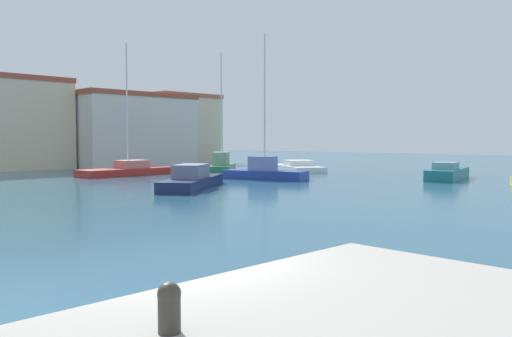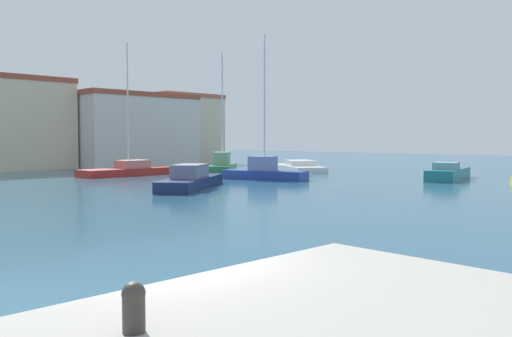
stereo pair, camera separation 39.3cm
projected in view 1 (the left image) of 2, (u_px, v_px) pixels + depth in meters
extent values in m
plane|color=#285670|center=(180.00, 187.00, 33.06)|extent=(160.00, 160.00, 0.00)
cylinder|color=#38332D|center=(169.00, 313.00, 5.14)|extent=(0.22, 0.22, 0.38)
sphere|color=#38332D|center=(169.00, 294.00, 5.13)|extent=(0.23, 0.23, 0.23)
cube|color=#B22823|center=(128.00, 172.00, 44.07)|extent=(8.44, 2.93, 0.58)
cube|color=#C4716E|center=(132.00, 164.00, 44.33)|extent=(2.49, 1.92, 0.66)
cylinder|color=silver|center=(127.00, 106.00, 43.77)|extent=(0.12, 0.12, 10.19)
cube|color=#233D93|center=(265.00, 175.00, 39.46)|extent=(3.65, 6.58, 0.67)
cube|color=#6E7DB1|center=(263.00, 163.00, 39.48)|extent=(1.80, 2.14, 1.04)
cylinder|color=silver|center=(265.00, 103.00, 39.17)|extent=(0.12, 0.12, 9.91)
cube|color=#19234C|center=(193.00, 183.00, 32.60)|extent=(7.66, 6.35, 0.64)
cube|color=slate|center=(191.00, 171.00, 32.24)|extent=(3.21, 2.95, 0.82)
cube|color=#28703D|center=(222.00, 169.00, 47.20)|extent=(6.64, 6.35, 0.73)
cube|color=gray|center=(221.00, 158.00, 46.59)|extent=(2.76, 2.69, 1.11)
cylinder|color=silver|center=(221.00, 109.00, 46.91)|extent=(0.12, 0.12, 9.74)
cube|color=#1E707A|center=(448.00, 174.00, 39.75)|extent=(7.30, 3.72, 0.79)
cube|color=#6B9CA2|center=(446.00, 166.00, 38.98)|extent=(2.42, 2.03, 0.50)
cube|color=white|center=(297.00, 168.00, 50.44)|extent=(6.65, 8.54, 0.50)
cube|color=silver|center=(299.00, 163.00, 49.94)|extent=(3.21, 3.20, 0.51)
cube|color=beige|center=(15.00, 126.00, 52.37)|extent=(9.11, 6.95, 8.46)
cube|color=#9E4733|center=(14.00, 80.00, 52.12)|extent=(9.29, 7.09, 0.50)
cube|color=beige|center=(131.00, 132.00, 58.31)|extent=(12.84, 6.94, 7.38)
cube|color=#9E4733|center=(131.00, 96.00, 58.09)|extent=(13.10, 7.08, 0.50)
cube|color=beige|center=(178.00, 131.00, 67.19)|extent=(8.87, 6.84, 8.01)
cube|color=#B25B42|center=(178.00, 97.00, 66.96)|extent=(9.05, 6.98, 0.50)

